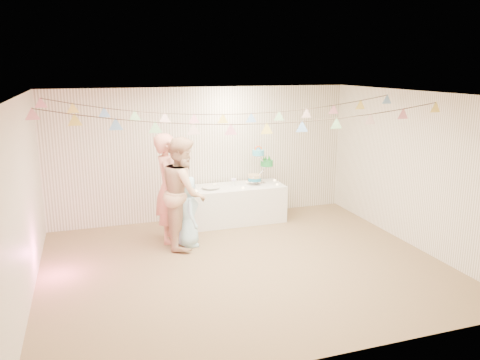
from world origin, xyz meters
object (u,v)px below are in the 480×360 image
object	(u,v)px
person_adult_b	(184,192)
person_child	(187,212)
table	(235,204)
person_adult_a	(169,188)
cake_stand	(260,164)

from	to	relation	value
person_adult_b	person_child	world-z (taller)	person_adult_b
table	person_child	bearing A→B (deg)	-139.82
person_adult_a	person_child	distance (m)	0.55
table	person_child	distance (m)	1.52
cake_stand	person_adult_a	world-z (taller)	person_adult_a
cake_stand	person_adult_b	size ratio (longest dim) A/B	0.38
person_adult_b	person_adult_a	bearing A→B (deg)	45.00
cake_stand	person_child	world-z (taller)	cake_stand
table	person_adult_a	xyz separation A→B (m)	(-1.39, -0.61, 0.59)
person_adult_a	person_child	world-z (taller)	person_adult_a
table	person_child	world-z (taller)	person_child
cake_stand	person_adult_b	xyz separation A→B (m)	(-1.73, -0.96, -0.17)
table	person_adult_a	distance (m)	1.63
cake_stand	person_adult_b	world-z (taller)	person_adult_b
table	cake_stand	xyz separation A→B (m)	(0.55, 0.05, 0.74)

